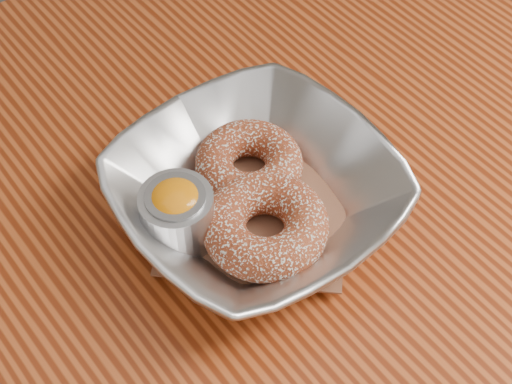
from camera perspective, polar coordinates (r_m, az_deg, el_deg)
table at (r=0.73m, az=3.48°, el=-6.01°), size 1.20×0.80×0.75m
serving_bowl at (r=0.62m, az=-0.00°, el=-0.19°), size 0.22×0.22×0.05m
parchment at (r=0.63m, az=0.00°, el=-1.17°), size 0.21×0.21×0.00m
donut_back at (r=0.64m, az=-0.51°, el=2.06°), size 0.11×0.11×0.03m
donut_front at (r=0.60m, az=0.66°, el=-2.44°), size 0.11×0.11×0.03m
ramekin at (r=0.60m, az=-5.74°, el=-1.62°), size 0.06×0.06×0.06m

